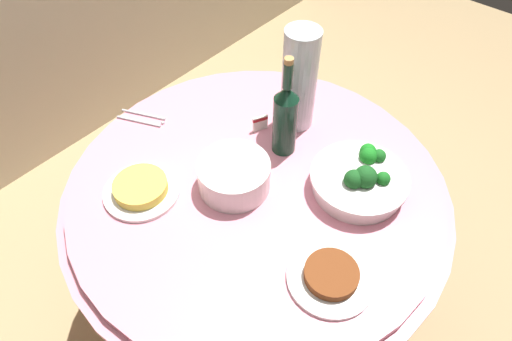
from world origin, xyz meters
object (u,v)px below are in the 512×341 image
Objects in this scene: food_plate_fried_egg at (141,189)px; food_plate_stir_fry at (331,276)px; broccoli_bowl at (360,180)px; plate_stack at (234,176)px; wine_bottle at (285,118)px; serving_tongs at (143,118)px; label_placard_front at (260,122)px; decorative_fruit_vase at (299,84)px.

food_plate_fried_egg is 1.00× the size of food_plate_stir_fry.
food_plate_stir_fry is at bearing -160.19° from broccoli_bowl.
food_plate_fried_egg is at bearing 136.38° from plate_stack.
wine_bottle is 1.53× the size of food_plate_fried_egg.
plate_stack reaches higher than serving_tongs.
plate_stack reaches higher than food_plate_fried_egg.
decorative_fruit_vase is at bearing -30.75° from label_placard_front.
wine_bottle is at bearing -159.43° from decorative_fruit_vase.
decorative_fruit_vase is at bearing 45.90° from food_plate_stir_fry.
decorative_fruit_vase is at bearing -50.33° from serving_tongs.
serving_tongs is 0.75× the size of food_plate_fried_egg.
broccoli_bowl is at bearing -87.58° from wine_bottle.
label_placard_front is (0.02, 0.11, -0.10)m from wine_bottle.
plate_stack is at bearing -174.14° from decorative_fruit_vase.
wine_bottle is at bearing 92.42° from broccoli_bowl.
food_plate_fried_egg is 0.44m from label_placard_front.
serving_tongs is 0.32m from food_plate_fried_egg.
wine_bottle is 0.50m from serving_tongs.
wine_bottle reaches higher than food_plate_stir_fry.
decorative_fruit_vase is (0.34, 0.03, 0.11)m from plate_stack.
wine_bottle is 1.53× the size of food_plate_stir_fry.
broccoli_bowl is 0.36m from plate_stack.
broccoli_bowl is 5.09× the size of label_placard_front.
food_plate_fried_egg is (-0.54, 0.15, -0.14)m from decorative_fruit_vase.
wine_bottle is 0.14m from decorative_fruit_vase.
serving_tongs is (-0.21, 0.71, -0.04)m from broccoli_bowl.
wine_bottle is 2.05× the size of serving_tongs.
decorative_fruit_vase is (0.13, 0.05, 0.02)m from wine_bottle.
decorative_fruit_vase is 0.60m from food_plate_stir_fry.
plate_stack is 0.27m from food_plate_fried_egg.
food_plate_stir_fry is (-0.08, -0.82, 0.01)m from serving_tongs.
wine_bottle is (-0.01, 0.27, 0.09)m from broccoli_bowl.
broccoli_bowl is at bearing -91.06° from label_placard_front.
label_placard_front reaches higher than serving_tongs.
label_placard_front is (-0.11, 0.06, -0.12)m from decorative_fruit_vase.
decorative_fruit_vase reaches higher than wine_bottle.
plate_stack is 0.36m from decorative_fruit_vase.
food_plate_stir_fry is (-0.41, -0.42, -0.14)m from decorative_fruit_vase.
decorative_fruit_vase is (0.12, 0.32, 0.11)m from broccoli_bowl.
wine_bottle is 0.99× the size of decorative_fruit_vase.
food_plate_stir_fry reaches higher than serving_tongs.
decorative_fruit_vase is 2.07× the size of serving_tongs.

